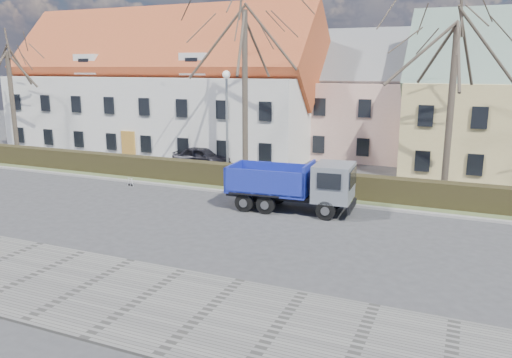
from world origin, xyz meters
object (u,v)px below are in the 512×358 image
at_px(cart_frame, 128,181).
at_px(parked_car_a, 202,157).
at_px(streetlight, 227,127).
at_px(dump_truck, 286,185).

relative_size(cart_frame, parked_car_a, 0.14).
bearing_deg(cart_frame, streetlight, 32.44).
height_order(streetlight, cart_frame, streetlight).
relative_size(streetlight, cart_frame, 11.41).
xyz_separation_m(cart_frame, parked_car_a, (1.25, 6.81, 0.45)).
height_order(streetlight, parked_car_a, streetlight).
bearing_deg(streetlight, parked_car_a, 136.82).
bearing_deg(parked_car_a, cart_frame, 167.32).
height_order(dump_truck, streetlight, streetlight).
bearing_deg(parked_car_a, streetlight, -135.44).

